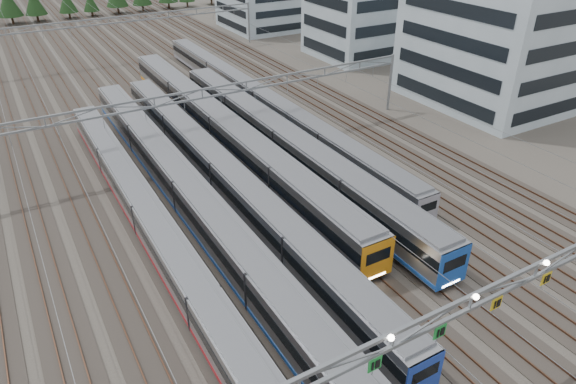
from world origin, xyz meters
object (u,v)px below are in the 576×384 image
train_d (222,129)px  depot_bldg_mid (355,22)px  train_c (223,175)px  gantry_far (109,26)px  train_e (285,144)px  gantry_mid (203,101)px  gantry_near (471,307)px  train_a (148,217)px  train_b (189,194)px  depot_bldg_south (496,33)px  train_f (261,101)px

train_d → depot_bldg_mid: bearing=33.3°
train_c → gantry_far: size_ratio=1.05×
train_e → gantry_mid: (-6.75, 7.17, 4.08)m
gantry_near → depot_bldg_mid: 77.23m
gantry_mid → depot_bldg_mid: depot_bldg_mid is taller
train_a → train_b: (4.50, 1.72, 0.24)m
gantry_mid → gantry_far: size_ratio=1.00×
gantry_near → gantry_far: bearing=90.0°
train_b → depot_bldg_mid: 60.74m
train_a → gantry_near: size_ratio=0.96×
train_c → gantry_far: bearing=87.7°
train_a → depot_bldg_south: bearing=10.0°
train_f → gantry_mid: bearing=-146.8°
gantry_near → depot_bldg_mid: size_ratio=3.52×
train_d → depot_bldg_south: 41.62m
gantry_far → depot_bldg_mid: (40.65, -19.48, -0.11)m
train_d → train_f: 11.47m
train_a → train_b: 4.82m
train_b → train_d: (9.00, 12.49, 0.15)m
gantry_near → depot_bldg_south: bearing=39.8°
train_c → gantry_near: (2.20, -29.86, 4.97)m
train_a → gantry_far: bearing=79.2°
train_a → train_d: bearing=46.5°
train_e → train_f: 15.21m
train_e → train_f: size_ratio=0.79×
train_a → train_d: size_ratio=0.90×
gantry_mid → depot_bldg_mid: 48.00m
gantry_far → train_c: bearing=-92.3°
gantry_near → train_b: bearing=103.5°
gantry_near → train_c: bearing=94.2°
train_f → depot_bldg_mid: (29.40, 18.16, 4.29)m
train_b → train_e: train_e is taller
gantry_far → train_b: bearing=-96.7°
gantry_near → gantry_mid: size_ratio=1.00×
train_c → train_d: train_d is taller
train_f → gantry_near: gantry_near is taller
train_c → gantry_far: (2.25, 55.26, 4.27)m
train_e → depot_bldg_mid: bearing=44.0°
gantry_far → depot_bldg_mid: 45.08m
depot_bldg_mid → gantry_mid: bearing=-147.9°
train_d → train_f: size_ratio=0.90×
train_d → gantry_near: size_ratio=1.06×
gantry_near → train_e: bearing=78.3°
train_e → train_b: bearing=-159.4°
train_f → depot_bldg_south: (31.65, -11.74, 8.01)m
train_e → train_f: (4.50, 14.52, -0.32)m
gantry_far → gantry_near: bearing=-90.0°
train_e → depot_bldg_south: 37.06m
train_f → gantry_mid: 14.14m
gantry_near → depot_bldg_south: 55.94m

